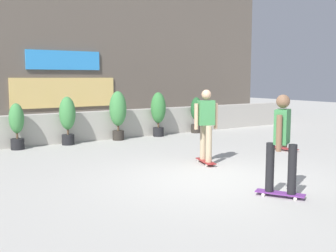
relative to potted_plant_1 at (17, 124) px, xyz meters
name	(u,v)px	position (x,y,z in m)	size (l,w,h in m)	color
ground_plane	(211,180)	(2.27, -5.55, -0.70)	(48.00, 48.00, 0.00)	#B2AFA8
planter_wall	(88,126)	(2.27, 0.45, -0.25)	(18.00, 0.40, 0.90)	#B2ADA3
building_backdrop	(46,44)	(2.27, 4.45, 2.55)	(20.00, 2.08, 6.50)	#60564C
potted_plant_1	(17,124)	(0.00, 0.00, 0.00)	(0.40, 0.40, 1.27)	black
potted_plant_2	(67,117)	(1.44, 0.00, 0.11)	(0.47, 0.47, 1.41)	black
potted_plant_3	(118,112)	(3.08, 0.00, 0.20)	(0.53, 0.53, 1.54)	#2D2823
potted_plant_4	(158,111)	(4.58, 0.00, 0.16)	(0.50, 0.50, 1.48)	black
potted_plant_5	(196,113)	(6.18, 0.00, 0.00)	(0.40, 0.40, 1.27)	#2D2823
skater_by_wall_right	(206,123)	(3.11, -4.34, 0.24)	(0.54, 0.82, 1.70)	maroon
skater_mid_plaza	(282,141)	(2.48, -7.08, 0.24)	(0.57, 0.80, 1.70)	#72338C
skateboard_near_camera	(284,148)	(5.95, -4.18, -0.64)	(0.30, 0.82, 0.08)	maroon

